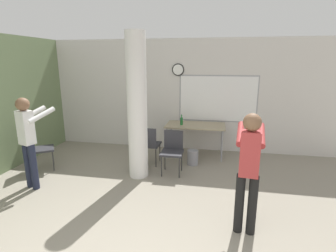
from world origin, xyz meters
name	(u,v)px	position (x,y,z in m)	size (l,w,h in m)	color
wall_back	(185,96)	(0.02, 5.06, 1.40)	(8.00, 0.15, 2.80)	silver
support_pillar	(137,108)	(-0.66, 3.14, 1.40)	(0.38, 0.38, 2.80)	white
folding_table	(195,127)	(0.35, 4.52, 0.72)	(1.40, 0.75, 0.78)	tan
bottle_on_table	(182,121)	(0.03, 4.44, 0.87)	(0.06, 0.06, 0.25)	#1E6B2D
waste_bin	(193,157)	(0.36, 3.93, 0.17)	(0.24, 0.24, 0.33)	gray
chair_table_front	(172,149)	(-0.02, 3.43, 0.51)	(0.44, 0.44, 0.87)	#2D2D33
chair_by_left_wall	(39,147)	(-2.81, 3.04, 0.51)	(0.61, 0.61, 0.87)	#2D2D33
chair_table_left	(149,143)	(-0.60, 3.75, 0.51)	(0.45, 0.45, 0.87)	#2D2D33
person_watching_back	(28,136)	(-2.40, 2.30, 0.98)	(0.51, 0.66, 1.66)	#1E2338
person_playing_side	(249,165)	(1.28, 1.70, 0.97)	(0.41, 0.66, 1.65)	black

